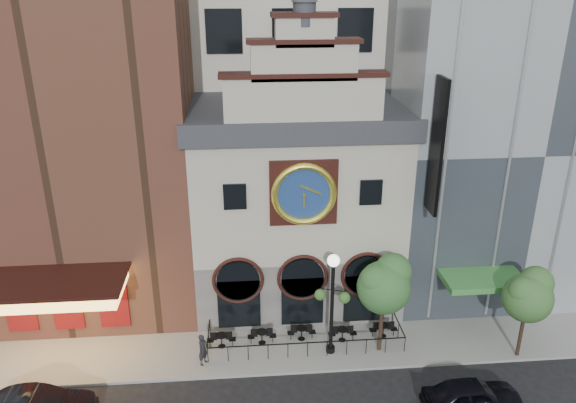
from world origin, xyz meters
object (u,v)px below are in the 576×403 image
Objects in this scene: bistro_4 at (383,329)px; lamppost at (332,293)px; bistro_0 at (221,340)px; car_right at (472,396)px; tree_left at (385,283)px; tree_right at (529,294)px; bistro_1 at (262,336)px; bistro_2 at (301,332)px; pedestrian at (203,350)px; bistro_3 at (342,333)px.

lamppost is at bearing -160.67° from bistro_4.
lamppost is at bearing -9.08° from bistro_0.
tree_left reaches higher than car_right.
tree_right is (10.05, -1.11, 0.11)m from lamppost.
tree_right is at bearing -9.02° from bistro_1.
tree_right is at bearing -11.53° from bistro_2.
tree_right is (16.87, -0.69, 2.89)m from pedestrian.
bistro_4 is 3.85m from tree_left.
lamppost is (1.45, -1.24, 3.19)m from bistro_2.
car_right is at bearing -25.56° from bistro_0.
tree_right reaches higher than bistro_0.
pedestrian is 0.34× the size of tree_right.
bistro_0 is 0.31× the size of tree_right.
lamppost is at bearing 48.40° from car_right.
bistro_2 is 3.72m from lamppost.
bistro_4 is at bearing 0.38° from bistro_1.
car_right reaches higher than bistro_4.
bistro_1 is at bearing 170.54° from tree_left.
car_right is at bearing -64.47° from bistro_4.
bistro_2 is 5.70m from tree_left.
tree_right is at bearing -59.06° from pedestrian.
bistro_0 is at bearing 173.78° from tree_left.
pedestrian is (-3.14, -1.49, 0.42)m from bistro_1.
lamppost is (-0.81, -0.93, 3.19)m from bistro_3.
car_right is at bearing -47.64° from bistro_3.
tree_left is (-3.24, 4.75, 3.48)m from car_right.
pedestrian is at bearing -171.25° from bistro_4.
bistro_0 is at bearing -176.21° from bistro_2.
lamppost reaches higher than bistro_1.
lamppost reaches higher than bistro_4.
car_right is at bearing -138.18° from tree_right.
car_right is 13.51m from pedestrian.
lamppost is 1.15× the size of tree_right.
bistro_2 is at bearing 172.12° from bistro_3.
tree_left is (6.42, -1.07, 3.66)m from bistro_1.
bistro_1 and bistro_2 have the same top height.
bistro_1 is at bearing 170.98° from tree_right.
tree_left is 1.09× the size of tree_right.
car_right reaches higher than bistro_3.
bistro_3 is 3.42m from lamppost.
bistro_0 is at bearing 172.67° from tree_right.
bistro_2 is at bearing 157.60° from lamppost.
tree_left is at bearing -54.18° from pedestrian.
bistro_4 is at bearing 22.33° from car_right.
bistro_2 is at bearing 168.47° from tree_right.
pedestrian is at bearing -123.65° from bistro_0.
pedestrian reaches higher than car_right.
pedestrian is 7.37m from lamppost.
bistro_0 is at bearing -178.91° from bistro_4.
bistro_3 is at bearing -0.16° from bistro_0.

